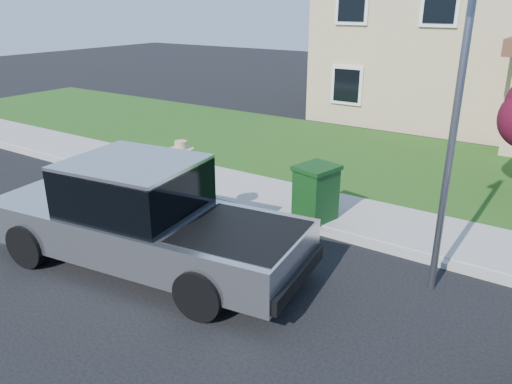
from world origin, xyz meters
TOP-DOWN VIEW (x-y plane):
  - ground at (0.00, 0.00)m, footprint 80.00×80.00m
  - curb at (1.00, 2.90)m, footprint 40.00×0.20m
  - sidewalk at (1.00, 4.00)m, footprint 40.00×2.00m
  - lawn at (1.00, 8.50)m, footprint 40.00×7.00m
  - house at (1.31, 16.38)m, footprint 14.00×11.30m
  - pickup_truck at (-0.53, -0.16)m, footprint 6.45×2.91m
  - woman at (-0.75, 1.20)m, footprint 0.81×0.67m
  - trash_bin at (1.28, 3.22)m, footprint 0.93×1.02m
  - street_lamp at (4.18, 1.95)m, footprint 0.28×0.67m

SIDE VIEW (x-z plane):
  - ground at x=0.00m, z-range 0.00..0.00m
  - lawn at x=1.00m, z-range 0.00..0.10m
  - curb at x=1.00m, z-range 0.00..0.12m
  - sidewalk at x=1.00m, z-range 0.00..0.15m
  - trash_bin at x=1.28m, z-range 0.16..1.39m
  - pickup_truck at x=-0.53m, z-range -0.07..1.98m
  - woman at x=-0.75m, z-range -0.06..2.02m
  - street_lamp at x=4.18m, z-range 0.36..5.44m
  - house at x=1.31m, z-range -0.26..6.59m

